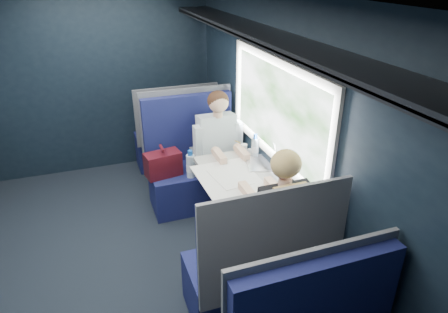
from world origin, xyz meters
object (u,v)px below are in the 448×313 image
object	(u,v)px
man	(220,146)
cup	(244,148)
bottle_small	(255,147)
laptop	(267,156)
table	(238,182)
seat_bay_near	(192,168)
seat_bay_far	(256,270)
woman	(279,217)
seat_row_front	(175,137)

from	to	relation	value
man	cup	size ratio (longest dim) A/B	15.73
bottle_small	laptop	bearing A→B (deg)	-71.45
bottle_small	table	bearing A→B (deg)	-134.95
table	laptop	size ratio (longest dim) A/B	2.44
cup	seat_bay_near	bearing A→B (deg)	136.01
cup	seat_bay_far	bearing A→B (deg)	-107.79
seat_bay_near	seat_bay_far	distance (m)	1.74
seat_bay_near	man	size ratio (longest dim) A/B	0.95
cup	bottle_small	bearing A→B (deg)	-67.76
laptop	man	bearing A→B (deg)	116.84
table	woman	world-z (taller)	woman
seat_row_front	laptop	bearing A→B (deg)	-72.16
laptop	woman	bearing A→B (deg)	-108.56
woman	laptop	size ratio (longest dim) A/B	3.23
seat_bay_far	bottle_small	size ratio (longest dim) A/B	5.18
woman	cup	world-z (taller)	woman
woman	cup	bearing A→B (deg)	81.48
seat_bay_far	seat_row_front	world-z (taller)	seat_bay_far
seat_row_front	cup	distance (m)	1.47
seat_row_front	laptop	size ratio (longest dim) A/B	2.83
woman	seat_row_front	bearing A→B (deg)	95.70
man	seat_row_front	bearing A→B (deg)	102.83
seat_bay_far	cup	xyz separation A→B (m)	(0.42, 1.31, 0.37)
seat_row_front	cup	world-z (taller)	seat_row_front
seat_bay_near	seat_bay_far	world-z (taller)	same
seat_bay_far	bottle_small	world-z (taller)	seat_bay_far
seat_bay_far	woman	xyz separation A→B (m)	(0.25, 0.17, 0.31)
bottle_small	cup	xyz separation A→B (m)	(-0.06, 0.14, -0.07)
seat_bay_near	laptop	bearing A→B (deg)	-52.77
seat_bay_far	cup	distance (m)	1.43
laptop	bottle_small	world-z (taller)	laptop
seat_bay_near	laptop	distance (m)	0.99
table	man	size ratio (longest dim) A/B	0.76
woman	laptop	bearing A→B (deg)	71.44
laptop	bottle_small	distance (m)	0.17
seat_bay_far	cup	bearing A→B (deg)	72.21
seat_bay_near	man	distance (m)	0.43
bottle_small	cup	size ratio (longest dim) A/B	2.90
laptop	table	bearing A→B (deg)	-158.57
seat_bay_near	laptop	xyz separation A→B (m)	(0.55, -0.73, 0.39)
seat_row_front	man	size ratio (longest dim) A/B	0.88
man	seat_bay_far	bearing A→B (deg)	-99.03
seat_row_front	cup	bearing A→B (deg)	-72.72
seat_bay_near	bottle_small	distance (m)	0.87
seat_bay_far	laptop	distance (m)	1.21
seat_row_front	seat_bay_far	bearing A→B (deg)	-90.00
woman	bottle_small	bearing A→B (deg)	77.12
seat_bay_far	laptop	bearing A→B (deg)	62.21
man	bottle_small	distance (m)	0.48
laptop	seat_row_front	bearing A→B (deg)	107.84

